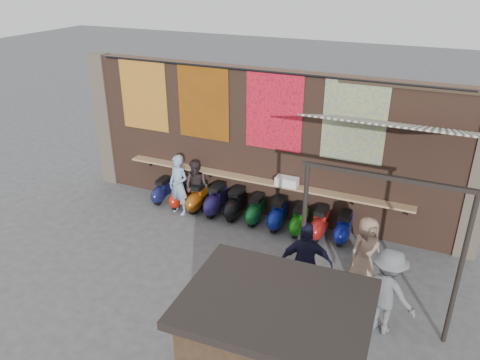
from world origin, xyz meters
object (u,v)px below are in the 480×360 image
(shelf_box, at_px, (287,182))
(scooter_stool_6, at_px, (278,214))
(scooter_stool_5, at_px, (256,210))
(scooter_stool_3, at_px, (216,200))
(shopper_navy, at_px, (306,264))
(diner_right, at_px, (197,186))
(shopper_grey, at_px, (387,291))
(diner_left, at_px, (179,185))
(scooter_stool_2, at_px, (198,198))
(scooter_stool_1, at_px, (180,196))
(scooter_stool_4, at_px, (236,204))
(scooter_stool_7, at_px, (299,220))
(shopper_tan, at_px, (366,250))
(scooter_stool_8, at_px, (320,223))
(scooter_stool_0, at_px, (162,191))
(scooter_stool_9, at_px, (344,228))

(shelf_box, relative_size, scooter_stool_6, 0.68)
(scooter_stool_5, xyz_separation_m, scooter_stool_6, (0.64, -0.01, 0.03))
(scooter_stool_3, distance_m, shopper_navy, 4.26)
(shelf_box, xyz_separation_m, shopper_navy, (1.40, -2.88, -0.32))
(diner_right, height_order, shopper_grey, shopper_grey)
(diner_left, bearing_deg, shelf_box, 27.03)
(scooter_stool_2, bearing_deg, diner_right, 163.31)
(scooter_stool_1, bearing_deg, scooter_stool_4, 2.51)
(scooter_stool_3, height_order, diner_right, diner_right)
(scooter_stool_3, bearing_deg, shelf_box, 8.09)
(diner_right, bearing_deg, scooter_stool_2, -12.43)
(scooter_stool_7, bearing_deg, diner_left, -174.81)
(scooter_stool_3, distance_m, scooter_stool_7, 2.42)
(diner_left, bearing_deg, scooter_stool_5, 23.95)
(scooter_stool_1, bearing_deg, diner_left, -60.68)
(shelf_box, height_order, shopper_tan, shopper_tan)
(scooter_stool_1, xyz_separation_m, shopper_navy, (4.47, -2.55, 0.58))
(diner_right, bearing_deg, scooter_stool_4, 6.57)
(shopper_navy, bearing_deg, scooter_stool_5, -67.48)
(scooter_stool_2, bearing_deg, scooter_stool_6, 0.30)
(shopper_grey, bearing_deg, scooter_stool_7, -27.96)
(scooter_stool_8, height_order, shopper_tan, shopper_tan)
(scooter_stool_8, bearing_deg, diner_left, -174.82)
(scooter_stool_1, height_order, shopper_tan, shopper_tan)
(scooter_stool_5, bearing_deg, shopper_navy, -50.56)
(shopper_navy, distance_m, shopper_grey, 1.62)
(scooter_stool_6, xyz_separation_m, diner_left, (-2.79, -0.35, 0.45))
(scooter_stool_2, xyz_separation_m, scooter_stool_6, (2.40, 0.01, 0.01))
(diner_left, distance_m, shopper_grey, 6.36)
(scooter_stool_2, relative_size, scooter_stool_5, 1.05)
(scooter_stool_0, relative_size, scooter_stool_3, 0.83)
(scooter_stool_5, bearing_deg, scooter_stool_2, -179.19)
(scooter_stool_7, xyz_separation_m, shopper_tan, (1.88, -1.30, 0.40))
(scooter_stool_3, xyz_separation_m, diner_left, (-0.96, -0.38, 0.43))
(scooter_stool_1, distance_m, scooter_stool_7, 3.56)
(scooter_stool_6, bearing_deg, scooter_stool_8, 0.12)
(shelf_box, distance_m, scooter_stool_5, 1.17)
(scooter_stool_0, xyz_separation_m, scooter_stool_7, (4.19, -0.07, 0.02))
(scooter_stool_2, xyz_separation_m, shopper_navy, (3.89, -2.57, 0.53))
(scooter_stool_2, height_order, scooter_stool_7, scooter_stool_2)
(scooter_stool_5, bearing_deg, scooter_stool_6, -1.08)
(scooter_stool_0, height_order, scooter_stool_4, scooter_stool_4)
(scooter_stool_1, height_order, diner_left, diner_left)
(scooter_stool_2, distance_m, scooter_stool_5, 1.76)
(scooter_stool_9, xyz_separation_m, diner_right, (-4.14, -0.05, 0.36))
(scooter_stool_3, xyz_separation_m, shopper_tan, (4.30, -1.37, 0.35))
(shelf_box, relative_size, shopper_navy, 0.32)
(shopper_navy, xyz_separation_m, shopper_tan, (0.97, 1.23, -0.15))
(scooter_stool_2, distance_m, diner_right, 0.35)
(scooter_stool_1, height_order, scooter_stool_6, scooter_stool_6)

